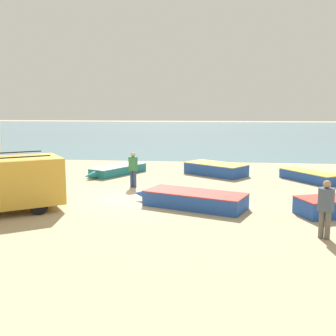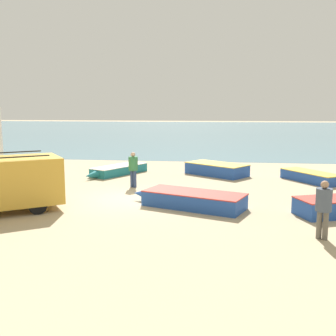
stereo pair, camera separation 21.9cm
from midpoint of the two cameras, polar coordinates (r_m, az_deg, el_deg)
ground_plane at (r=16.93m, az=-5.44°, el=-4.50°), size 200.00×200.00×0.00m
sea_water at (r=68.31m, az=3.62°, el=5.50°), size 120.00×80.00×0.01m
fishing_rowboat_1 at (r=23.13m, az=-7.71°, el=-0.31°), size 2.91×4.35×0.51m
fishing_rowboat_2 at (r=15.52m, az=3.00°, el=-4.53°), size 4.83×2.86×0.61m
fishing_rowboat_3 at (r=23.57m, az=-20.80°, el=-0.58°), size 4.57×2.57×0.56m
fishing_rowboat_4 at (r=22.16m, az=19.33°, el=-1.09°), size 2.90×3.82×0.54m
fishing_rowboat_5 at (r=23.01m, az=6.40°, el=-0.12°), size 4.08×3.42×0.68m
fisherman_0 at (r=12.48m, az=21.46°, el=-4.89°), size 0.46×0.46×1.77m
fisherman_1 at (r=19.20m, az=-5.42°, el=0.23°), size 0.46×0.46×1.73m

